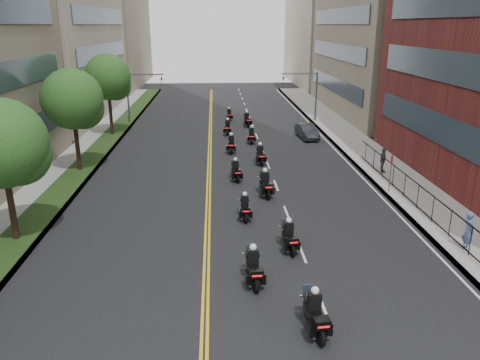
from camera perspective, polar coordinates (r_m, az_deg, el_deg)
The scene contains 24 objects.
sidewalk_right at distance 39.09m, azimuth 16.37°, elevation 2.09°, with size 4.00×90.00×0.15m, color gray.
sidewalk_left at distance 38.51m, azimuth -19.67°, elevation 1.51°, with size 4.00×90.00×0.15m, color gray.
grass_strip at distance 38.26m, azimuth -18.53°, elevation 1.68°, with size 2.00×90.00×0.04m, color black.
building_right_far at distance 91.20m, azimuth 11.84°, elevation 19.60°, with size 15.00×28.00×26.00m, color gray.
building_left_far at distance 90.87m, azimuth -17.50°, elevation 19.18°, with size 16.00×28.00×26.00m, color #7B6E5A.
iron_fence at distance 27.14m, azimuth 23.32°, elevation -4.04°, with size 0.05×28.00×1.50m.
street_trees at distance 31.16m, azimuth -22.15°, elevation 7.02°, with size 4.40×38.40×7.98m.
traffic_signal_right at distance 53.84m, azimuth 8.30°, elevation 10.92°, with size 4.09×0.20×5.60m.
traffic_signal_left at distance 53.51m, azimuth -12.54°, elevation 10.63°, with size 4.09×0.20×5.60m.
motorcycle_1 at distance 17.63m, azimuth 9.13°, elevation -15.93°, with size 0.65×2.39×1.76m.
motorcycle_2 at distance 20.30m, azimuth 1.65°, elevation -10.69°, with size 0.62×2.40×1.77m.
motorcycle_3 at distance 23.19m, azimuth 6.01°, elevation -7.00°, with size 0.61×2.25×1.66m.
motorcycle_4 at distance 26.69m, azimuth 0.61°, elevation -3.46°, with size 0.49×2.14×1.58m.
motorcycle_5 at distance 30.22m, azimuth 3.12°, elevation -0.62°, with size 0.72×2.49×1.84m.
motorcycle_6 at distance 33.23m, azimuth -0.52°, elevation 1.05°, with size 0.68×2.22×1.64m.
motorcycle_7 at distance 37.23m, azimuth 2.48°, elevation 3.01°, with size 0.58×2.35×1.73m.
motorcycle_8 at distance 40.55m, azimuth -1.07°, elevation 4.32°, with size 0.59×2.36×1.74m.
motorcycle_9 at distance 43.89m, azimuth 1.41°, elevation 5.38°, with size 0.57×2.28×1.68m.
motorcycle_10 at distance 47.42m, azimuth -1.52°, elevation 6.37°, with size 0.62×2.29×1.69m.
motorcycle_11 at distance 51.16m, azimuth 0.87°, elevation 7.30°, with size 0.72×2.35×1.74m.
motorcycle_12 at distance 54.66m, azimuth -1.32°, elevation 7.92°, with size 0.56×2.07×1.53m.
parked_sedan at distance 46.24m, azimuth 8.16°, elevation 5.90°, with size 1.45×4.17×1.37m, color black.
pedestrian_a at distance 25.23m, azimuth 26.09°, elevation -5.56°, with size 0.71×0.47×1.96m, color #4C5E8C.
pedestrian_c at distance 36.12m, azimuth 17.03°, elevation 2.35°, with size 1.08×0.45×1.84m, color #46444D.
Camera 1 is at (-0.94, -10.36, 10.58)m, focal length 35.00 mm.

